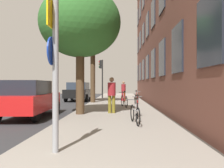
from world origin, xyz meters
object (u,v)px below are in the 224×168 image
Objects in this scene: traffic_light at (101,72)px; bicycle_2 at (124,101)px; pedestrian_0 at (112,93)px; bicycle_0 at (135,113)px; car_1 at (79,91)px; bicycle_3 at (137,99)px; tree_near at (80,23)px; pedestrian_1 at (123,90)px; sign_post at (55,60)px; car_0 at (30,98)px; bicycle_1 at (137,108)px; tree_far at (93,36)px.

traffic_light is 9.31m from bicycle_2.
pedestrian_0 is at bearing -83.19° from traffic_light.
car_1 reaches higher than bicycle_0.
bicycle_2 is 1.00× the size of bicycle_3.
pedestrian_1 is at bearing 76.14° from tree_near.
bicycle_3 is 3.30m from pedestrian_1.
car_0 is (-2.70, 5.64, -1.10)m from sign_post.
bicycle_3 is at bearing 86.11° from bicycle_1.
bicycle_0 is 0.96× the size of bicycle_2.
bicycle_0 is at bearing -73.00° from pedestrian_0.
car_1 reaches higher than bicycle_1.
sign_post is at bearing -64.44° from car_0.
bicycle_2 is at bearing -59.16° from car_1.
traffic_light reaches higher than bicycle_3.
traffic_light is 4.55m from pedestrian_1.
car_1 is at bearing 87.76° from car_0.
sign_post is at bearing -81.71° from car_1.
bicycle_3 is at bearing 47.83° from car_0.
tree_far is at bearing 74.47° from car_0.
car_1 is at bearing 111.97° from bicycle_1.
bicycle_1 is at bearing 68.34° from sign_post.
bicycle_0 is (2.31, -14.73, -2.21)m from traffic_light.
bicycle_1 is at bearing -87.46° from pedestrian_1.
tree_near is (-0.50, 5.94, 2.29)m from sign_post.
bicycle_0 is (2.53, -9.37, -4.62)m from tree_far.
bicycle_1 is at bearing -79.11° from traffic_light.
bicycle_3 is 0.42× the size of car_1.
pedestrian_1 is at bearing 85.14° from pedestrian_0.
traffic_light is 0.93× the size of car_1.
bicycle_1 is 1.00× the size of pedestrian_0.
tree_near is 5.45m from bicycle_2.
bicycle_1 is 4.77m from car_0.
bicycle_1 is 9.41m from pedestrian_1.
tree_far reaches higher than pedestrian_1.
car_1 is (-1.80, 9.86, -3.39)m from tree_near.
bicycle_0 is 1.68m from bicycle_1.
bicycle_2 is at bearing 80.53° from sign_post.
tree_far reaches higher than bicycle_2.
bicycle_1 is at bearing -83.78° from bicycle_2.
traffic_light is at bearing 113.28° from bicycle_3.
tree_far is 3.95× the size of bicycle_0.
bicycle_2 is 1.06× the size of pedestrian_1.
car_1 is at bearing 108.82° from pedestrian_0.
tree_near reaches higher than bicycle_2.
car_1 is (-3.22, 9.44, -0.24)m from pedestrian_0.
bicycle_2 is (-0.46, 4.25, 0.02)m from bicycle_1.
sign_post is 6.39m from tree_near.
pedestrian_1 is at bearing 89.47° from bicycle_2.
pedestrian_1 is (0.05, 5.14, 0.53)m from bicycle_2.
traffic_light is 12.83m from car_0.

